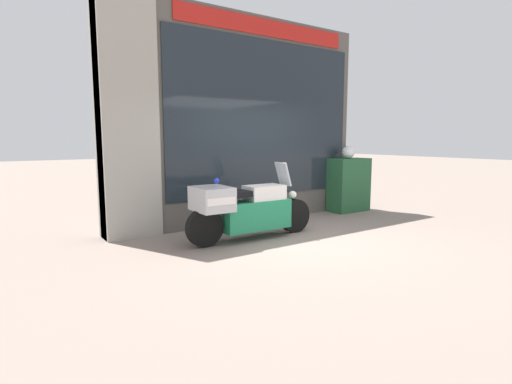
{
  "coord_description": "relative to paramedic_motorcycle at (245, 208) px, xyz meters",
  "views": [
    {
      "loc": [
        -4.42,
        -4.87,
        1.7
      ],
      "look_at": [
        -0.28,
        1.12,
        0.72
      ],
      "focal_mm": 28.0,
      "sensor_mm": 36.0,
      "label": 1
    }
  ],
  "objects": [
    {
      "name": "shop_building",
      "position": [
        0.44,
        1.38,
        1.51
      ],
      "size": [
        5.6,
        0.55,
        4.1
      ],
      "color": "#56514C",
      "rests_on": "ground"
    },
    {
      "name": "paramedic_motorcycle",
      "position": [
        0.0,
        0.0,
        0.0
      ],
      "size": [
        2.42,
        0.67,
        1.29
      ],
      "rotation": [
        0.0,
        0.0,
        -0.02
      ],
      "color": "black",
      "rests_on": "ground"
    },
    {
      "name": "white_helmet",
      "position": [
        3.43,
        0.89,
        0.84
      ],
      "size": [
        0.29,
        0.29,
        0.29
      ],
      "primitive_type": "sphere",
      "color": "white",
      "rests_on": "utility_cabinet"
    },
    {
      "name": "window_display",
      "position": [
        1.25,
        1.41,
        -0.09
      ],
      "size": [
        4.2,
        0.3,
        1.87
      ],
      "color": "slate",
      "rests_on": "ground"
    },
    {
      "name": "ground_plane",
      "position": [
        0.85,
        -0.62,
        -0.55
      ],
      "size": [
        60.0,
        60.0,
        0.0
      ],
      "primitive_type": "plane",
      "color": "gray"
    },
    {
      "name": "utility_cabinet",
      "position": [
        3.49,
        0.9,
        0.07
      ],
      "size": [
        0.97,
        0.5,
        1.24
      ],
      "primitive_type": "cube",
      "color": "#235633",
      "rests_on": "ground"
    }
  ]
}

